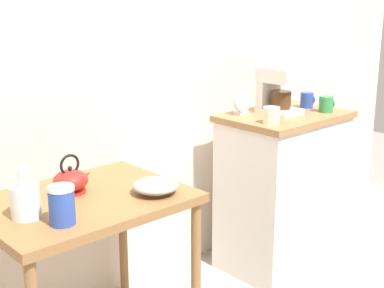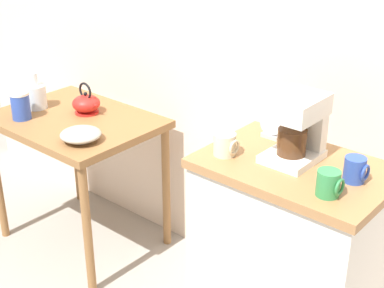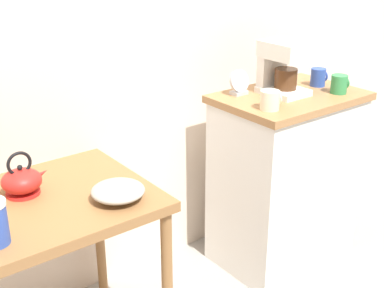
{
  "view_description": "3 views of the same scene",
  "coord_description": "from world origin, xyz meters",
  "px_view_note": "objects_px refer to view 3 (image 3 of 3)",
  "views": [
    {
      "loc": [
        -1.84,
        -1.88,
        1.58
      ],
      "look_at": [
        -0.17,
        -0.04,
        0.9
      ],
      "focal_mm": 51.4,
      "sensor_mm": 36.0,
      "label": 1
    },
    {
      "loc": [
        1.53,
        -1.68,
        1.89
      ],
      "look_at": [
        0.16,
        -0.07,
        0.9
      ],
      "focal_mm": 53.22,
      "sensor_mm": 36.0,
      "label": 2
    },
    {
      "loc": [
        -1.3,
        -1.66,
        1.67
      ],
      "look_at": [
        -0.06,
        -0.05,
        0.84
      ],
      "focal_mm": 49.28,
      "sensor_mm": 36.0,
      "label": 3
    }
  ],
  "objects_px": {
    "teakettle": "(22,181)",
    "table_clock": "(239,84)",
    "bowl_stoneware": "(118,191)",
    "coffee_maker": "(282,65)",
    "mug_blue": "(318,77)",
    "mug_small_cream": "(270,100)",
    "mug_tall_green": "(339,84)"
  },
  "relations": [
    {
      "from": "teakettle",
      "to": "table_clock",
      "type": "distance_m",
      "value": 1.14
    },
    {
      "from": "teakettle",
      "to": "mug_blue",
      "type": "bearing_deg",
      "value": -2.87
    },
    {
      "from": "bowl_stoneware",
      "to": "coffee_maker",
      "type": "bearing_deg",
      "value": 10.88
    },
    {
      "from": "coffee_maker",
      "to": "mug_blue",
      "type": "bearing_deg",
      "value": -5.48
    },
    {
      "from": "coffee_maker",
      "to": "table_clock",
      "type": "distance_m",
      "value": 0.22
    },
    {
      "from": "mug_small_cream",
      "to": "table_clock",
      "type": "relative_size",
      "value": 0.76
    },
    {
      "from": "coffee_maker",
      "to": "mug_tall_green",
      "type": "xyz_separation_m",
      "value": [
        0.23,
        -0.17,
        -0.1
      ]
    },
    {
      "from": "mug_tall_green",
      "to": "table_clock",
      "type": "distance_m",
      "value": 0.49
    },
    {
      "from": "bowl_stoneware",
      "to": "coffee_maker",
      "type": "xyz_separation_m",
      "value": [
        1.04,
        0.2,
        0.28
      ]
    },
    {
      "from": "coffee_maker",
      "to": "bowl_stoneware",
      "type": "bearing_deg",
      "value": -169.12
    },
    {
      "from": "mug_small_cream",
      "to": "mug_tall_green",
      "type": "bearing_deg",
      "value": -3.18
    },
    {
      "from": "mug_tall_green",
      "to": "mug_blue",
      "type": "xyz_separation_m",
      "value": [
        0.02,
        0.15,
        0.0
      ]
    },
    {
      "from": "mug_blue",
      "to": "table_clock",
      "type": "bearing_deg",
      "value": 162.84
    },
    {
      "from": "mug_small_cream",
      "to": "mug_blue",
      "type": "distance_m",
      "value": 0.49
    },
    {
      "from": "bowl_stoneware",
      "to": "table_clock",
      "type": "height_order",
      "value": "table_clock"
    },
    {
      "from": "bowl_stoneware",
      "to": "coffee_maker",
      "type": "relative_size",
      "value": 0.76
    },
    {
      "from": "teakettle",
      "to": "mug_blue",
      "type": "height_order",
      "value": "mug_blue"
    },
    {
      "from": "teakettle",
      "to": "mug_small_cream",
      "type": "bearing_deg",
      "value": -10.65
    },
    {
      "from": "mug_tall_green",
      "to": "teakettle",
      "type": "bearing_deg",
      "value": 171.54
    },
    {
      "from": "mug_tall_green",
      "to": "table_clock",
      "type": "bearing_deg",
      "value": 145.2
    },
    {
      "from": "mug_small_cream",
      "to": "mug_blue",
      "type": "xyz_separation_m",
      "value": [
        0.48,
        0.12,
        0.0
      ]
    },
    {
      "from": "mug_blue",
      "to": "teakettle",
      "type": "bearing_deg",
      "value": 177.13
    },
    {
      "from": "bowl_stoneware",
      "to": "mug_blue",
      "type": "height_order",
      "value": "mug_blue"
    },
    {
      "from": "mug_tall_green",
      "to": "mug_small_cream",
      "type": "height_order",
      "value": "mug_tall_green"
    },
    {
      "from": "teakettle",
      "to": "table_clock",
      "type": "bearing_deg",
      "value": 2.77
    },
    {
      "from": "mug_small_cream",
      "to": "table_clock",
      "type": "distance_m",
      "value": 0.26
    },
    {
      "from": "table_clock",
      "to": "mug_tall_green",
      "type": "bearing_deg",
      "value": -34.8
    },
    {
      "from": "mug_small_cream",
      "to": "mug_blue",
      "type": "bearing_deg",
      "value": 14.66
    },
    {
      "from": "bowl_stoneware",
      "to": "mug_small_cream",
      "type": "distance_m",
      "value": 0.84
    },
    {
      "from": "bowl_stoneware",
      "to": "coffee_maker",
      "type": "height_order",
      "value": "coffee_maker"
    },
    {
      "from": "bowl_stoneware",
      "to": "mug_blue",
      "type": "relative_size",
      "value": 2.16
    },
    {
      "from": "bowl_stoneware",
      "to": "teakettle",
      "type": "bearing_deg",
      "value": 135.5
    }
  ]
}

